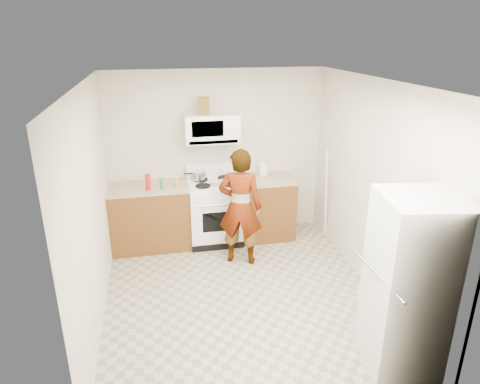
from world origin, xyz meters
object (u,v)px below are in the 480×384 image
object	(u,v)px
person	(240,207)
fridge	(412,285)
gas_range	(215,211)
microwave	(212,128)
kettle	(263,169)
saucepan	(199,175)

from	to	relation	value
person	fridge	size ratio (longest dim) A/B	0.94
gas_range	microwave	bearing A→B (deg)	90.00
kettle	gas_range	bearing A→B (deg)	-178.84
gas_range	saucepan	world-z (taller)	gas_range
saucepan	kettle	bearing A→B (deg)	3.12
gas_range	microwave	xyz separation A→B (m)	(0.00, 0.13, 1.21)
microwave	gas_range	bearing A→B (deg)	-90.00
saucepan	person	bearing A→B (deg)	-61.11
fridge	kettle	world-z (taller)	fridge
microwave	saucepan	size ratio (longest dim) A/B	3.79
microwave	saucepan	distance (m)	0.72
saucepan	fridge	bearing A→B (deg)	-62.72
gas_range	kettle	world-z (taller)	gas_range
person	saucepan	distance (m)	0.96
microwave	fridge	bearing A→B (deg)	-65.85
person	saucepan	bearing A→B (deg)	-41.01
fridge	saucepan	xyz separation A→B (m)	(-1.56, 3.03, 0.16)
person	fridge	distance (m)	2.48
kettle	person	bearing A→B (deg)	-133.99
microwave	person	bearing A→B (deg)	-73.25
gas_range	person	bearing A→B (deg)	-70.35
microwave	kettle	size ratio (longest dim) A/B	4.60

